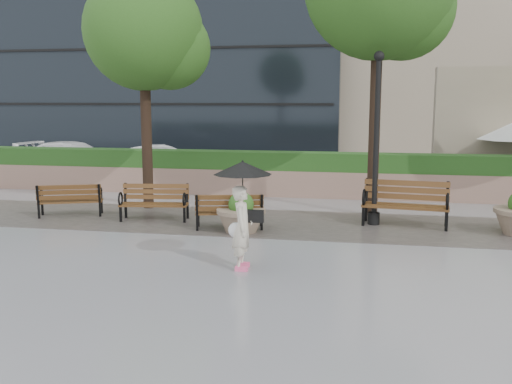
% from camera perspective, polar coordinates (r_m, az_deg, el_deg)
% --- Properties ---
extents(ground, '(100.00, 100.00, 0.00)m').
position_cam_1_polar(ground, '(10.90, -1.22, -6.43)').
color(ground, gray).
rests_on(ground, ground).
extents(cobble_strip, '(28.00, 3.20, 0.01)m').
position_cam_1_polar(cobble_strip, '(13.76, 1.36, -3.08)').
color(cobble_strip, '#383330').
rests_on(cobble_strip, ground).
extents(hedge_wall, '(24.00, 0.80, 1.35)m').
position_cam_1_polar(hedge_wall, '(17.55, 3.49, 1.78)').
color(hedge_wall, '#936D5F').
rests_on(hedge_wall, ground).
extents(asphalt_street, '(40.00, 7.00, 0.00)m').
position_cam_1_polar(asphalt_street, '(21.57, 4.81, 1.40)').
color(asphalt_street, black).
rests_on(asphalt_street, ground).
extents(bench_0, '(1.66, 1.11, 0.84)m').
position_cam_1_polar(bench_0, '(15.23, -18.03, -1.40)').
color(bench_0, brown).
rests_on(bench_0, ground).
extents(bench_1, '(1.71, 0.87, 0.88)m').
position_cam_1_polar(bench_1, '(14.19, -10.11, -1.78)').
color(bench_1, brown).
rests_on(bench_1, ground).
extents(bench_2, '(1.63, 0.94, 0.82)m').
position_cam_1_polar(bench_2, '(13.10, -2.66, -2.65)').
color(bench_2, brown).
rests_on(bench_2, ground).
extents(bench_3, '(2.04, 1.01, 1.05)m').
position_cam_1_polar(bench_3, '(13.78, 14.66, -2.06)').
color(bench_3, brown).
rests_on(bench_3, ground).
extents(planter_left, '(1.10, 1.10, 0.92)m').
position_cam_1_polar(planter_left, '(12.72, -1.50, -2.47)').
color(planter_left, '#7F6B56').
rests_on(planter_left, ground).
extents(lamppost, '(0.28, 0.28, 4.03)m').
position_cam_1_polar(lamppost, '(13.58, 11.91, 4.12)').
color(lamppost, black).
rests_on(lamppost, ground).
extents(tree_0, '(3.25, 3.11, 6.27)m').
position_cam_1_polar(tree_0, '(15.75, -10.55, 15.08)').
color(tree_0, black).
rests_on(tree_0, ground).
extents(car_left, '(4.66, 2.33, 1.30)m').
position_cam_1_polar(car_left, '(23.42, -17.74, 3.21)').
color(car_left, white).
rests_on(car_left, ground).
extents(car_right, '(3.82, 1.59, 1.23)m').
position_cam_1_polar(car_right, '(21.62, -9.58, 2.95)').
color(car_right, white).
rests_on(car_right, ground).
extents(pedestrian, '(1.03, 1.03, 1.88)m').
position_cam_1_polar(pedestrian, '(9.88, -1.37, -1.24)').
color(pedestrian, beige).
rests_on(pedestrian, ground).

